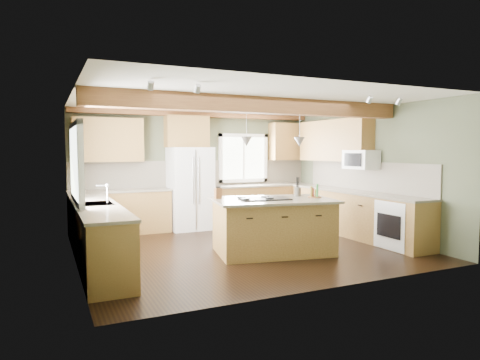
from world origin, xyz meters
name	(u,v)px	position (x,y,z in m)	size (l,w,h in m)	color
floor	(244,247)	(0.00, 0.00, 0.00)	(5.60, 5.60, 0.00)	black
ceiling	(244,101)	(0.00, 0.00, 2.60)	(5.60, 5.60, 0.00)	silver
wall_back	(197,169)	(0.00, 2.50, 1.30)	(5.60, 5.60, 0.00)	#495039
wall_left	(74,180)	(-2.80, 0.00, 1.30)	(5.00, 5.00, 0.00)	#495039
wall_right	(368,172)	(2.80, 0.00, 1.30)	(5.00, 5.00, 0.00)	#495039
ceiling_beam	(258,105)	(0.00, -0.56, 2.47)	(5.55, 0.26, 0.26)	#5B311A
soffit_trim	(198,115)	(0.00, 2.40, 2.54)	(5.55, 0.20, 0.10)	#5B311A
backsplash_back	(198,173)	(0.00, 2.48, 1.21)	(5.58, 0.03, 0.58)	brown
backsplash_right	(365,176)	(2.78, 0.05, 1.21)	(0.03, 3.70, 0.58)	brown
base_cab_back_left	(120,213)	(-1.79, 2.20, 0.44)	(2.02, 0.60, 0.88)	brown
counter_back_left	(120,191)	(-1.79, 2.20, 0.90)	(2.06, 0.64, 0.04)	#514A3B
base_cab_back_right	(261,204)	(1.49, 2.20, 0.44)	(2.62, 0.60, 0.88)	brown
counter_back_right	(261,185)	(1.49, 2.20, 0.90)	(2.66, 0.64, 0.04)	#514A3B
base_cab_left	(96,234)	(-2.50, 0.05, 0.44)	(0.60, 3.70, 0.88)	brown
counter_left	(96,205)	(-2.50, 0.05, 0.90)	(0.64, 3.74, 0.04)	#514A3B
base_cab_right	(354,214)	(2.50, 0.05, 0.44)	(0.60, 3.70, 0.88)	brown
counter_right	(354,192)	(2.50, 0.05, 0.90)	(0.64, 3.74, 0.04)	#514A3B
upper_cab_back_left	(108,140)	(-1.99, 2.33, 1.95)	(1.40, 0.35, 0.90)	brown
upper_cab_over_fridge	(187,132)	(-0.30, 2.33, 2.15)	(0.96, 0.35, 0.70)	brown
upper_cab_right	(334,141)	(2.62, 0.90, 1.95)	(0.35, 2.20, 0.90)	brown
upper_cab_back_corner	(288,142)	(2.30, 2.33, 1.95)	(0.90, 0.35, 0.90)	brown
window_left	(75,163)	(-2.78, 0.05, 1.55)	(0.04, 1.60, 1.05)	white
window_back	(243,158)	(1.15, 2.48, 1.55)	(1.10, 0.04, 1.00)	white
sink	(96,204)	(-2.50, 0.05, 0.91)	(0.50, 0.65, 0.03)	#262628
faucet	(107,194)	(-2.32, 0.05, 1.05)	(0.02, 0.02, 0.28)	#B2B2B7
dishwasher	(109,253)	(-2.49, -1.25, 0.43)	(0.60, 0.60, 0.84)	white
oven	(402,225)	(2.49, -1.25, 0.43)	(0.60, 0.72, 0.84)	white
microwave	(361,160)	(2.58, -0.05, 1.55)	(0.40, 0.70, 0.38)	white
pendant_left	(246,142)	(-0.17, -0.47, 1.88)	(0.18, 0.18, 0.16)	#B2B2B7
pendant_right	(300,142)	(0.75, -0.64, 1.88)	(0.18, 0.18, 0.16)	#B2B2B7
refrigerator	(190,188)	(-0.30, 2.12, 0.90)	(0.90, 0.74, 1.80)	white
island	(273,227)	(0.29, -0.56, 0.44)	(1.86, 1.14, 0.88)	brown
island_top	(273,200)	(0.29, -0.56, 0.90)	(1.99, 1.26, 0.04)	#514A3B
cooktop	(264,199)	(0.13, -0.53, 0.93)	(0.81, 0.54, 0.02)	black
knife_block	(218,193)	(-0.54, -0.15, 1.01)	(0.11, 0.08, 0.18)	brown
utensil_crock	(298,192)	(0.91, -0.34, 1.00)	(0.12, 0.12, 0.15)	#3D3631
bottle_tray	(315,191)	(1.05, -0.66, 1.03)	(0.24, 0.24, 0.22)	brown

